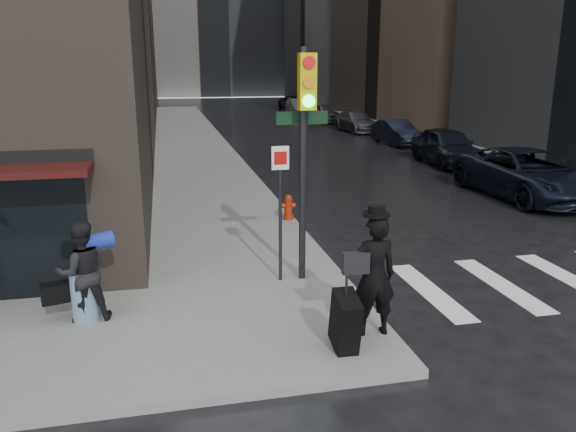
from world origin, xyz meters
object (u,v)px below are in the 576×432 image
Objects in this scene: man_jeans at (82,272)px; parked_car_0 at (527,174)px; parked_car_1 at (447,146)px; man_overcoat at (368,283)px; parked_car_2 at (397,133)px; parked_car_6 at (294,103)px; parked_car_4 at (325,113)px; traffic_light at (303,135)px; parked_car_3 at (356,122)px; fire_hydrant at (288,208)px; parked_car_5 at (298,107)px.

parked_car_0 is (13.43, 7.12, -0.21)m from man_jeans.
man_overcoat is at bearing -117.35° from parked_car_1.
parked_car_6 is at bearing 86.27° from parked_car_2.
man_overcoat is 49.49m from parked_car_6.
parked_car_0 is 26.49m from parked_car_4.
parked_car_4 is (9.55, 35.21, -0.35)m from man_overcoat.
traffic_light reaches higher than parked_car_3.
fire_hydrant is at bearing -145.44° from man_jeans.
man_jeans is 49.05m from parked_car_6.
parked_car_3 is at bearing 92.87° from parked_car_1.
man_overcoat is at bearing -136.83° from parked_car_0.
parked_car_3 reaches higher than fire_hydrant.
parked_car_1 is at bearing -150.40° from man_jeans.
man_overcoat is 30.23m from parked_car_3.
parked_car_4 reaches higher than parked_car_2.
traffic_light is 6.43× the size of fire_hydrant.
traffic_light reaches higher than parked_car_4.
parked_car_1 reaches higher than parked_car_3.
parked_car_6 is at bearing 76.69° from fire_hydrant.
man_jeans reaches higher than parked_car_2.
parked_car_0 is 33.10m from parked_car_5.
fire_hydrant is 42.34m from parked_car_6.
traffic_light is 1.10× the size of parked_car_2.
fire_hydrant is at bearing -91.16° from man_overcoat.
fire_hydrant is at bearing -126.33° from parked_car_2.
parked_car_2 is at bearing -94.74° from parked_car_3.
man_jeans is 0.42× the size of parked_car_2.
parked_car_1 reaches higher than parked_car_5.
traffic_light is at bearing -104.87° from parked_car_6.
man_jeans reaches higher than parked_car_1.
man_overcoat reaches higher than parked_car_3.
parked_car_6 is at bearing 93.28° from parked_car_1.
parked_car_0 is 6.64m from parked_car_1.
man_jeans is 7.43m from fire_hydrant.
fire_hydrant is 0.12× the size of parked_car_0.
parked_car_1 reaches higher than parked_car_4.
parked_car_3 is at bearing -107.50° from man_overcoat.
man_overcoat is at bearing -82.95° from traffic_light.
parked_car_5 is (-0.50, 26.48, -0.10)m from parked_car_1.
parked_car_4 is at bearing -94.24° from parked_car_6.
man_jeans is at bearing -130.49° from fire_hydrant.
parked_car_0 reaches higher than parked_car_2.
parked_car_1 is at bearing -120.24° from man_overcoat.
parked_car_1 is at bearing 41.56° from fire_hydrant.
parked_car_0 is 1.21× the size of parked_car_1.
parked_car_5 is at bearing -123.45° from man_jeans.
parked_car_1 is at bearing 84.41° from parked_car_0.
parked_car_0 is 13.27m from parked_car_2.
traffic_light is 0.78× the size of parked_car_0.
fire_hydrant is (4.81, 5.63, -0.56)m from man_jeans.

